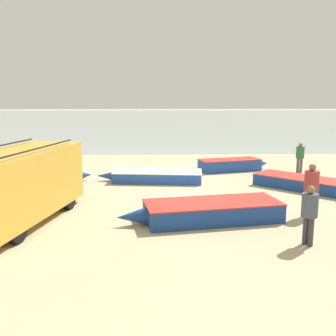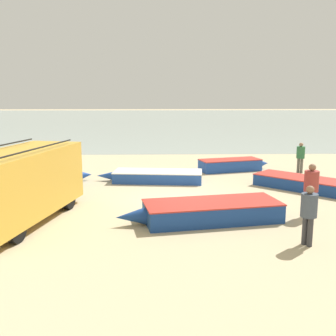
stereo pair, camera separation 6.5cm
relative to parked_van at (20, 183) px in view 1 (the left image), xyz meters
The scene contains 11 objects.
ground_plane 6.08m from the parked_van, 24.07° to the left, with size 200.00×200.00×0.00m, color tan.
sea_water 54.71m from the parked_van, 84.30° to the left, with size 120.00×80.00×0.01m, color #99A89E.
parked_van is the anchor object (origin of this frame).
fishing_rowboat_0 6.03m from the parked_van, ahead, with size 5.41×2.43×0.62m.
fishing_rowboat_1 12.01m from the parked_van, 45.41° to the left, with size 4.04×2.05×0.62m.
fishing_rowboat_2 7.33m from the parked_van, 54.27° to the left, with size 5.07×1.95×0.51m.
fishing_rowboat_3 11.64m from the parked_van, 19.80° to the left, with size 4.63×4.49×0.52m.
fishing_rowboat_4 5.61m from the parked_van, 97.04° to the left, with size 3.76×2.67×0.56m.
fisherman_1 14.13m from the parked_van, 33.37° to the left, with size 0.42×0.42×1.60m.
fisherman_2 9.44m from the parked_van, ahead, with size 0.47×0.47×1.80m.
fisherman_3 8.68m from the parked_van, 14.86° to the right, with size 0.44×0.44×1.66m.
Camera 1 is at (-1.14, -14.64, 4.01)m, focal length 42.00 mm.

